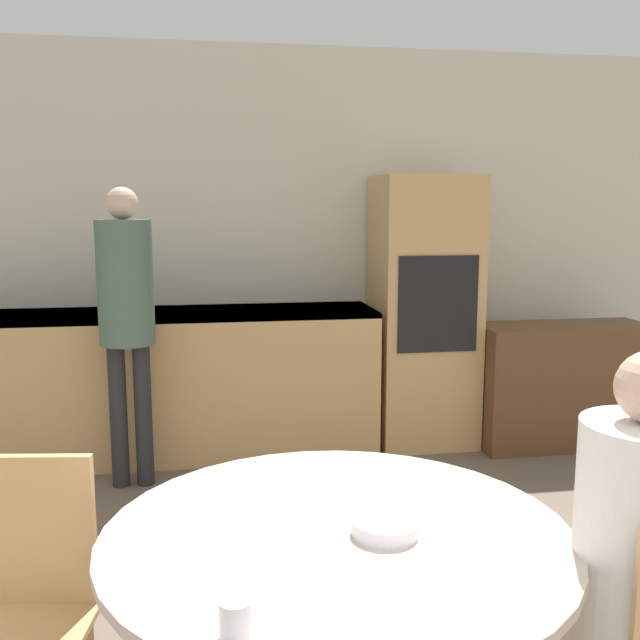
% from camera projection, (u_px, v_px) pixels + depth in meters
% --- Properties ---
extents(wall_back, '(6.36, 0.05, 2.60)m').
position_uv_depth(wall_back, '(285.00, 246.00, 4.81)').
color(wall_back, beige).
rests_on(wall_back, ground_plane).
extents(kitchen_counter, '(2.85, 0.60, 0.92)m').
position_uv_depth(kitchen_counter, '(149.00, 382.00, 4.46)').
color(kitchen_counter, tan).
rests_on(kitchen_counter, ground_plane).
extents(oven_unit, '(0.64, 0.59, 1.76)m').
position_uv_depth(oven_unit, '(423.00, 312.00, 4.69)').
color(oven_unit, tan).
rests_on(oven_unit, ground_plane).
extents(sideboard, '(1.13, 0.45, 0.80)m').
position_uv_depth(sideboard, '(561.00, 385.00, 4.70)').
color(sideboard, brown).
rests_on(sideboard, ground_plane).
extents(dining_table, '(1.22, 1.22, 0.74)m').
position_uv_depth(dining_table, '(337.00, 615.00, 1.87)').
color(dining_table, brown).
rests_on(dining_table, ground_plane).
extents(chair_far_left, '(0.45, 0.45, 0.88)m').
position_uv_depth(chair_far_left, '(18.00, 602.00, 1.94)').
color(chair_far_left, tan).
rests_on(chair_far_left, ground_plane).
extents(person_standing, '(0.30, 0.30, 1.67)m').
position_uv_depth(person_standing, '(126.00, 303.00, 3.88)').
color(person_standing, '#262628').
rests_on(person_standing, ground_plane).
extents(cup, '(0.07, 0.07, 0.08)m').
position_uv_depth(cup, '(236.00, 619.00, 1.37)').
color(cup, silver).
rests_on(cup, dining_table).
extents(bowl_near, '(0.17, 0.17, 0.04)m').
position_uv_depth(bowl_near, '(385.00, 527.00, 1.81)').
color(bowl_near, silver).
rests_on(bowl_near, dining_table).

